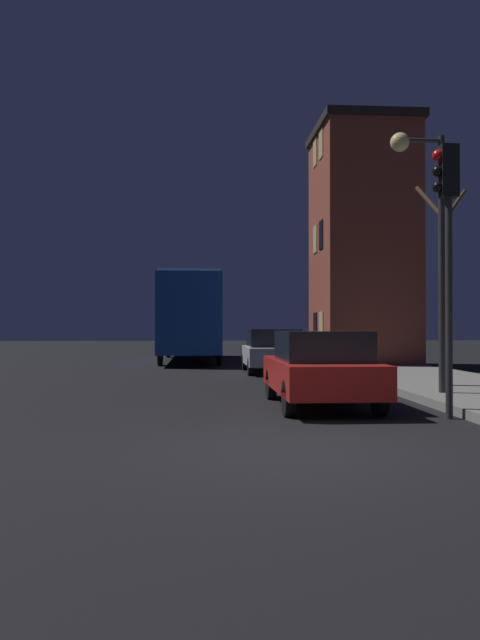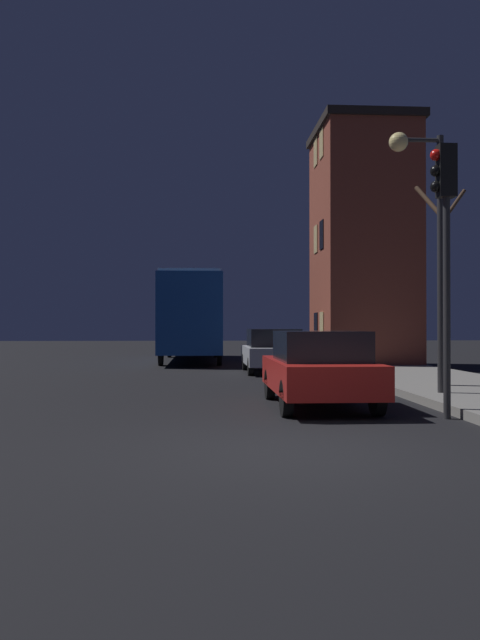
{
  "view_description": "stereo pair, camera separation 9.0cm",
  "coord_description": "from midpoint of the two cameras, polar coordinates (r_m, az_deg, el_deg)",
  "views": [
    {
      "loc": [
        -1.24,
        -7.98,
        1.57
      ],
      "look_at": [
        0.07,
        11.79,
        1.77
      ],
      "focal_mm": 35.0,
      "sensor_mm": 36.0,
      "label": 1
    },
    {
      "loc": [
        -1.15,
        -7.99,
        1.57
      ],
      "look_at": [
        0.07,
        11.79,
        1.77
      ],
      "focal_mm": 35.0,
      "sensor_mm": 36.0,
      "label": 2
    }
  ],
  "objects": [
    {
      "name": "car_mid_lane",
      "position": [
        21.18,
        2.88,
        -2.79
      ],
      "size": [
        1.88,
        3.92,
        1.48
      ],
      "color": "#B7BABF",
      "rests_on": "ground"
    },
    {
      "name": "car_near_lane",
      "position": [
        12.26,
        7.14,
        -4.32
      ],
      "size": [
        1.79,
        4.06,
        1.48
      ],
      "color": "#B21E19",
      "rests_on": "ground"
    },
    {
      "name": "ground_plane",
      "position": [
        8.23,
        4.72,
        -11.61
      ],
      "size": [
        120.0,
        120.0,
        0.0
      ],
      "primitive_type": "plane",
      "color": "black"
    },
    {
      "name": "bus",
      "position": [
        28.39,
        -4.62,
        0.75
      ],
      "size": [
        2.53,
        10.3,
        3.77
      ],
      "color": "#194793",
      "rests_on": "ground"
    },
    {
      "name": "bare_tree",
      "position": [
        15.68,
        18.05,
        3.29
      ],
      "size": [
        1.03,
        1.51,
        5.34
      ],
      "color": "#473323",
      "rests_on": "sidewalk"
    },
    {
      "name": "traffic_light",
      "position": [
        11.3,
        18.17,
        8.42
      ],
      "size": [
        0.43,
        0.24,
        4.67
      ],
      "color": "#28282B",
      "rests_on": "ground"
    },
    {
      "name": "streetlamp",
      "position": [
        13.93,
        16.42,
        9.26
      ],
      "size": [
        1.17,
        0.4,
        5.5
      ],
      "color": "#28282B",
      "rests_on": "sidewalk"
    },
    {
      "name": "brick_building",
      "position": [
        25.15,
        11.02,
        6.89
      ],
      "size": [
        3.73,
        4.55,
        9.3
      ],
      "color": "brown",
      "rests_on": "sidewalk"
    }
  ]
}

